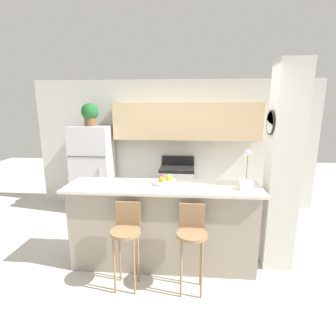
{
  "coord_description": "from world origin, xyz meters",
  "views": [
    {
      "loc": [
        0.32,
        -3.09,
        2.01
      ],
      "look_at": [
        0.0,
        0.75,
        1.13
      ],
      "focal_mm": 28.0,
      "sensor_mm": 36.0,
      "label": 1
    }
  ],
  "objects_px": {
    "bar_stool_left": "(126,233)",
    "bar_stool_right": "(192,236)",
    "stove_range": "(177,189)",
    "fruit_bowl": "(164,181)",
    "refrigerator": "(94,169)",
    "trash_bin": "(122,205)",
    "potted_plant_on_fridge": "(90,114)",
    "orchid_vase": "(246,181)"
  },
  "relations": [
    {
      "from": "potted_plant_on_fridge",
      "to": "orchid_vase",
      "type": "distance_m",
      "value": 3.25
    },
    {
      "from": "stove_range",
      "to": "orchid_vase",
      "type": "bearing_deg",
      "value": -64.44
    },
    {
      "from": "refrigerator",
      "to": "trash_bin",
      "type": "distance_m",
      "value": 0.9
    },
    {
      "from": "orchid_vase",
      "to": "potted_plant_on_fridge",
      "type": "bearing_deg",
      "value": 143.69
    },
    {
      "from": "bar_stool_left",
      "to": "fruit_bowl",
      "type": "bearing_deg",
      "value": 55.18
    },
    {
      "from": "stove_range",
      "to": "orchid_vase",
      "type": "relative_size",
      "value": 2.25
    },
    {
      "from": "refrigerator",
      "to": "fruit_bowl",
      "type": "relative_size",
      "value": 5.95
    },
    {
      "from": "stove_range",
      "to": "potted_plant_on_fridge",
      "type": "relative_size",
      "value": 2.53
    },
    {
      "from": "stove_range",
      "to": "fruit_bowl",
      "type": "height_order",
      "value": "fruit_bowl"
    },
    {
      "from": "stove_range",
      "to": "refrigerator",
      "type": "bearing_deg",
      "value": -179.8
    },
    {
      "from": "refrigerator",
      "to": "bar_stool_left",
      "type": "height_order",
      "value": "refrigerator"
    },
    {
      "from": "stove_range",
      "to": "trash_bin",
      "type": "distance_m",
      "value": 1.11
    },
    {
      "from": "trash_bin",
      "to": "fruit_bowl",
      "type": "bearing_deg",
      "value": -57.09
    },
    {
      "from": "bar_stool_left",
      "to": "potted_plant_on_fridge",
      "type": "relative_size",
      "value": 2.33
    },
    {
      "from": "potted_plant_on_fridge",
      "to": "trash_bin",
      "type": "relative_size",
      "value": 1.11
    },
    {
      "from": "bar_stool_left",
      "to": "orchid_vase",
      "type": "relative_size",
      "value": 2.07
    },
    {
      "from": "bar_stool_left",
      "to": "bar_stool_right",
      "type": "distance_m",
      "value": 0.72
    },
    {
      "from": "bar_stool_left",
      "to": "bar_stool_right",
      "type": "height_order",
      "value": "same"
    },
    {
      "from": "fruit_bowl",
      "to": "potted_plant_on_fridge",
      "type": "bearing_deg",
      "value": 132.3
    },
    {
      "from": "fruit_bowl",
      "to": "orchid_vase",
      "type": "bearing_deg",
      "value": -8.28
    },
    {
      "from": "bar_stool_left",
      "to": "stove_range",
      "type": "bearing_deg",
      "value": 78.85
    },
    {
      "from": "bar_stool_right",
      "to": "fruit_bowl",
      "type": "distance_m",
      "value": 0.79
    },
    {
      "from": "stove_range",
      "to": "orchid_vase",
      "type": "xyz_separation_m",
      "value": [
        0.9,
        -1.88,
        0.72
      ]
    },
    {
      "from": "bar_stool_right",
      "to": "potted_plant_on_fridge",
      "type": "bearing_deg",
      "value": 130.31
    },
    {
      "from": "stove_range",
      "to": "bar_stool_right",
      "type": "height_order",
      "value": "stove_range"
    },
    {
      "from": "orchid_vase",
      "to": "bar_stool_right",
      "type": "bearing_deg",
      "value": -147.63
    },
    {
      "from": "bar_stool_left",
      "to": "orchid_vase",
      "type": "xyz_separation_m",
      "value": [
        1.35,
        0.4,
        0.52
      ]
    },
    {
      "from": "bar_stool_left",
      "to": "potted_plant_on_fridge",
      "type": "distance_m",
      "value": 2.86
    },
    {
      "from": "bar_stool_right",
      "to": "orchid_vase",
      "type": "xyz_separation_m",
      "value": [
        0.62,
        0.4,
        0.52
      ]
    },
    {
      "from": "potted_plant_on_fridge",
      "to": "orchid_vase",
      "type": "relative_size",
      "value": 0.89
    },
    {
      "from": "potted_plant_on_fridge",
      "to": "trash_bin",
      "type": "distance_m",
      "value": 1.83
    },
    {
      "from": "refrigerator",
      "to": "stove_range",
      "type": "bearing_deg",
      "value": 0.2
    },
    {
      "from": "refrigerator",
      "to": "potted_plant_on_fridge",
      "type": "relative_size",
      "value": 3.97
    },
    {
      "from": "stove_range",
      "to": "bar_stool_right",
      "type": "xyz_separation_m",
      "value": [
        0.28,
        -2.28,
        0.19
      ]
    },
    {
      "from": "orchid_vase",
      "to": "trash_bin",
      "type": "distance_m",
      "value": 2.75
    },
    {
      "from": "fruit_bowl",
      "to": "bar_stool_left",
      "type": "bearing_deg",
      "value": -124.82
    },
    {
      "from": "bar_stool_left",
      "to": "orchid_vase",
      "type": "distance_m",
      "value": 1.5
    },
    {
      "from": "refrigerator",
      "to": "orchid_vase",
      "type": "xyz_separation_m",
      "value": [
        2.55,
        -1.88,
        0.34
      ]
    },
    {
      "from": "stove_range",
      "to": "trash_bin",
      "type": "bearing_deg",
      "value": -168.35
    },
    {
      "from": "stove_range",
      "to": "bar_stool_left",
      "type": "distance_m",
      "value": 2.33
    },
    {
      "from": "orchid_vase",
      "to": "trash_bin",
      "type": "height_order",
      "value": "orchid_vase"
    },
    {
      "from": "bar_stool_left",
      "to": "trash_bin",
      "type": "bearing_deg",
      "value": 106.51
    }
  ]
}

